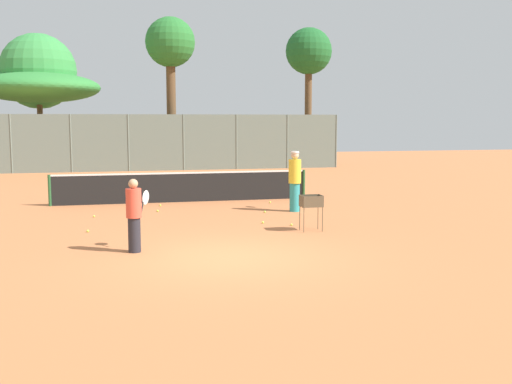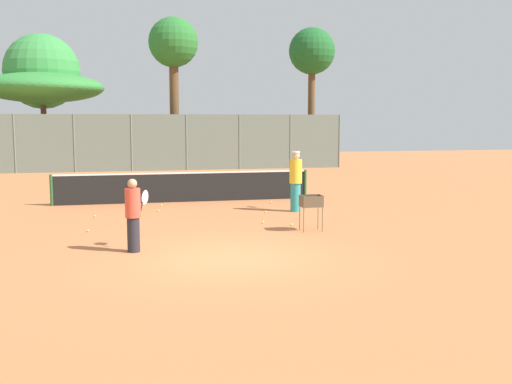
{
  "view_description": "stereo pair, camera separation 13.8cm",
  "coord_description": "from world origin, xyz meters",
  "px_view_note": "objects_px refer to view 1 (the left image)",
  "views": [
    {
      "loc": [
        -2.3,
        -12.24,
        2.91
      ],
      "look_at": [
        1.33,
        3.19,
        1.0
      ],
      "focal_mm": 42.0,
      "sensor_mm": 36.0,
      "label": 1
    },
    {
      "loc": [
        -2.16,
        -12.27,
        2.91
      ],
      "look_at": [
        1.33,
        3.19,
        1.0
      ],
      "focal_mm": 42.0,
      "sensor_mm": 36.0,
      "label": 2
    }
  ],
  "objects_px": {
    "player_white_outfit": "(295,180)",
    "player_red_cap": "(134,215)",
    "tennis_net": "(183,186)",
    "ball_cart": "(311,204)"
  },
  "relations": [
    {
      "from": "player_red_cap",
      "to": "tennis_net",
      "type": "bearing_deg",
      "value": 19.31
    },
    {
      "from": "player_red_cap",
      "to": "ball_cart",
      "type": "height_order",
      "value": "player_red_cap"
    },
    {
      "from": "player_white_outfit",
      "to": "ball_cart",
      "type": "bearing_deg",
      "value": 171.28
    },
    {
      "from": "player_red_cap",
      "to": "ball_cart",
      "type": "bearing_deg",
      "value": -38.37
    },
    {
      "from": "player_white_outfit",
      "to": "player_red_cap",
      "type": "height_order",
      "value": "player_white_outfit"
    },
    {
      "from": "tennis_net",
      "to": "ball_cart",
      "type": "height_order",
      "value": "tennis_net"
    },
    {
      "from": "player_white_outfit",
      "to": "player_red_cap",
      "type": "xyz_separation_m",
      "value": [
        -5.18,
        -4.91,
        -0.16
      ]
    },
    {
      "from": "tennis_net",
      "to": "player_white_outfit",
      "type": "bearing_deg",
      "value": -43.02
    },
    {
      "from": "ball_cart",
      "to": "player_red_cap",
      "type": "bearing_deg",
      "value": -161.4
    },
    {
      "from": "tennis_net",
      "to": "player_red_cap",
      "type": "height_order",
      "value": "player_red_cap"
    }
  ]
}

